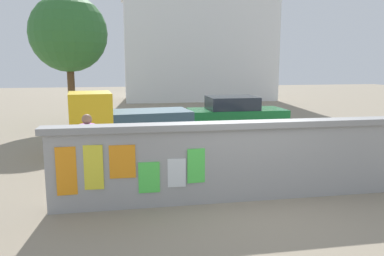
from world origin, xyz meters
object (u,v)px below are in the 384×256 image
object	(u,v)px
person_walking	(88,143)
tree_roadside	(68,34)
auto_rickshaw_truck	(124,123)
car_parked	(235,113)
bicycle_far	(229,149)
motorcycle	(318,149)
bicycle_near	(232,166)

from	to	relation	value
person_walking	tree_roadside	world-z (taller)	tree_roadside
person_walking	tree_roadside	distance (m)	9.53
auto_rickshaw_truck	car_parked	bearing A→B (deg)	32.77
tree_roadside	bicycle_far	bearing A→B (deg)	-55.75
bicycle_far	person_walking	bearing A→B (deg)	-156.84
motorcycle	auto_rickshaw_truck	bearing A→B (deg)	151.92
bicycle_far	person_walking	xyz separation A→B (m)	(-3.61, -1.54, 0.62)
car_parked	tree_roadside	distance (m)	7.86
bicycle_near	tree_roadside	xyz separation A→B (m)	(-4.64, 9.14, 3.57)
bicycle_far	car_parked	bearing A→B (deg)	71.30
motorcycle	car_parked	bearing A→B (deg)	96.45
auto_rickshaw_truck	bicycle_far	xyz separation A→B (m)	(2.81, -1.77, -0.54)
auto_rickshaw_truck	car_parked	xyz separation A→B (m)	(4.36, 2.81, -0.17)
bicycle_near	person_walking	size ratio (longest dim) A/B	1.06
tree_roadside	person_walking	bearing A→B (deg)	-80.88
car_parked	tree_roadside	world-z (taller)	tree_roadside
auto_rickshaw_truck	car_parked	size ratio (longest dim) A/B	0.98
auto_rickshaw_truck	bicycle_near	world-z (taller)	auto_rickshaw_truck
auto_rickshaw_truck	motorcycle	xyz separation A→B (m)	(4.98, -2.66, -0.44)
motorcycle	bicycle_near	bearing A→B (deg)	-161.83
auto_rickshaw_truck	bicycle_near	bearing A→B (deg)	-55.50
auto_rickshaw_truck	tree_roadside	size ratio (longest dim) A/B	0.67
car_parked	bicycle_near	world-z (taller)	car_parked
bicycle_near	auto_rickshaw_truck	bearing A→B (deg)	124.50
auto_rickshaw_truck	person_walking	distance (m)	3.40
tree_roadside	motorcycle	bearing A→B (deg)	-49.01
motorcycle	bicycle_far	distance (m)	2.34
bicycle_far	tree_roadside	distance (m)	9.64
tree_roadside	car_parked	bearing A→B (deg)	-23.26
auto_rickshaw_truck	tree_roadside	xyz separation A→B (m)	(-2.23, 5.64, 3.03)
car_parked	bicycle_near	size ratio (longest dim) A/B	2.23
bicycle_far	motorcycle	bearing A→B (deg)	-22.32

